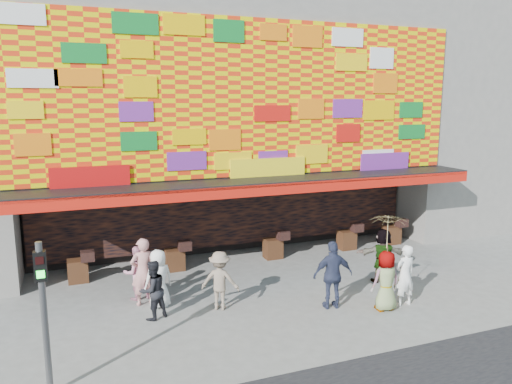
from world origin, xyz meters
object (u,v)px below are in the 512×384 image
(signal_left, at_px, (43,302))
(ped_a, at_px, (159,279))
(ped_d, at_px, (220,280))
(ped_i, at_px, (137,273))
(ped_f, at_px, (383,255))
(ped_b, at_px, (143,272))
(ped_g, at_px, (386,281))
(ped_e, at_px, (333,275))
(ped_h, at_px, (405,275))
(parasol, at_px, (388,232))
(ped_c, at_px, (153,290))

(signal_left, relative_size, ped_a, 1.87)
(ped_a, xyz_separation_m, ped_d, (1.50, -0.68, -0.01))
(signal_left, distance_m, ped_i, 4.79)
(ped_a, height_order, ped_f, ped_f)
(ped_a, xyz_separation_m, ped_b, (-0.35, 0.35, 0.13))
(ped_a, distance_m, ped_b, 0.52)
(ped_f, relative_size, ped_g, 1.04)
(ped_d, height_order, ped_g, ped_g)
(ped_d, xyz_separation_m, ped_i, (-1.97, 1.49, -0.03))
(ped_a, bearing_deg, ped_e, 145.03)
(ped_g, height_order, ped_h, ped_h)
(ped_f, height_order, parasol, parasol)
(ped_h, relative_size, ped_i, 1.11)
(ped_h, height_order, parasol, parasol)
(ped_c, xyz_separation_m, ped_i, (-0.19, 1.47, -0.00))
(signal_left, xyz_separation_m, parasol, (8.25, 0.95, 0.29))
(ped_c, relative_size, ped_h, 0.91)
(ped_b, distance_m, ped_c, 1.03)
(ped_b, bearing_deg, ped_h, 151.29)
(ped_h, bearing_deg, ped_d, -22.20)
(ped_i, height_order, parasol, parasol)
(ped_a, height_order, ped_d, ped_a)
(ped_a, relative_size, ped_g, 0.99)
(ped_d, xyz_separation_m, ped_g, (4.06, -1.66, 0.02))
(signal_left, distance_m, ped_b, 4.42)
(ped_g, distance_m, parasol, 1.34)
(ped_a, xyz_separation_m, ped_i, (-0.47, 0.80, -0.04))
(ped_f, bearing_deg, signal_left, 35.92)
(ped_f, bearing_deg, ped_i, 9.00)
(ped_f, bearing_deg, parasol, 76.69)
(parasol, bearing_deg, ped_d, 157.81)
(ped_b, xyz_separation_m, ped_h, (6.59, -2.60, -0.09))
(ped_a, bearing_deg, ped_f, 162.02)
(ped_e, height_order, ped_i, ped_e)
(ped_b, bearing_deg, ped_f, 165.66)
(parasol, bearing_deg, ped_i, 152.45)
(ped_b, height_order, ped_e, ped_b)
(signal_left, height_order, ped_f, signal_left)
(ped_d, bearing_deg, ped_h, -169.48)
(ped_c, bearing_deg, ped_f, 156.13)
(ped_d, bearing_deg, signal_left, 60.86)
(ped_g, xyz_separation_m, ped_i, (-6.03, 3.15, -0.04))
(ped_b, distance_m, ped_i, 0.50)
(ped_c, bearing_deg, ped_e, 142.28)
(ped_d, relative_size, ped_g, 0.98)
(ped_f, height_order, ped_h, ped_h)
(ped_b, xyz_separation_m, ped_e, (4.68, -2.06, -0.01))
(signal_left, xyz_separation_m, ped_a, (2.68, 3.30, -1.06))
(ped_b, height_order, ped_f, ped_b)
(ped_c, distance_m, ped_h, 6.70)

